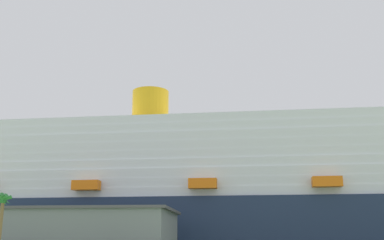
{
  "coord_description": "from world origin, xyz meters",
  "views": [
    {
      "loc": [
        -2.17,
        -79.33,
        2.76
      ],
      "look_at": [
        -8.67,
        25.36,
        29.31
      ],
      "focal_mm": 44.6,
      "sensor_mm": 36.0,
      "label": 1
    }
  ],
  "objects": [
    {
      "name": "cruise_ship",
      "position": [
        10.67,
        72.43,
        16.37
      ],
      "size": [
        290.86,
        51.95,
        59.4
      ],
      "color": "#1E2D4C",
      "rests_on": "ground_plane"
    },
    {
      "name": "palm_tree",
      "position": [
        -39.39,
        0.46,
        8.33
      ],
      "size": [
        3.12,
        2.95,
        10.61
      ],
      "color": "brown",
      "rests_on": "ground_plane"
    },
    {
      "name": "terminal_building",
      "position": [
        -36.06,
        32.41,
        4.91
      ],
      "size": [
        46.57,
        29.66,
        9.78
      ],
      "color": "slate",
      "rests_on": "ground_plane"
    }
  ]
}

